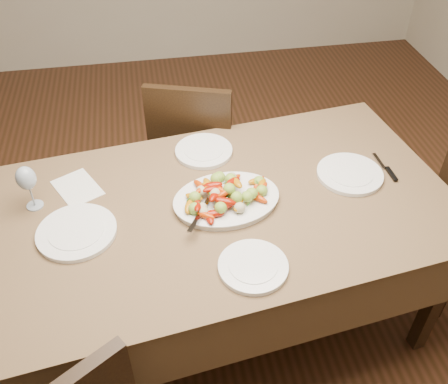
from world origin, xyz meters
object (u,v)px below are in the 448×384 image
object	(u,v)px
dining_table	(224,266)
chair_far	(198,148)
plate_far	(204,151)
plate_near	(253,267)
wine_glass	(29,186)
plate_left	(77,232)
plate_right	(350,174)
serving_platter	(226,201)

from	to	relation	value
dining_table	chair_far	xyz separation A→B (m)	(-0.01, 0.77, 0.10)
dining_table	plate_far	world-z (taller)	plate_far
plate_far	plate_near	size ratio (longest dim) A/B	1.04
wine_glass	dining_table	bearing A→B (deg)	-8.99
plate_left	plate_far	bearing A→B (deg)	37.68
dining_table	plate_right	bearing A→B (deg)	8.14
plate_left	plate_far	world-z (taller)	same
serving_platter	plate_right	world-z (taller)	serving_platter
dining_table	plate_near	xyz separation A→B (m)	(0.04, -0.35, 0.39)
serving_platter	wine_glass	size ratio (longest dim) A/B	2.02
serving_platter	plate_far	world-z (taller)	serving_platter
chair_far	wine_glass	xyz separation A→B (m)	(-0.73, -0.66, 0.39)
plate_far	plate_right	bearing A→B (deg)	-24.68
plate_near	plate_right	bearing A→B (deg)	39.56
plate_left	plate_near	bearing A→B (deg)	-24.45
serving_platter	plate_near	world-z (taller)	serving_platter
dining_table	plate_right	world-z (taller)	plate_right
plate_right	plate_far	size ratio (longest dim) A/B	1.09
chair_far	wine_glass	world-z (taller)	wine_glass
plate_right	wine_glass	distance (m)	1.30
plate_left	plate_right	distance (m)	1.13
dining_table	wine_glass	bearing A→B (deg)	171.01
serving_platter	wine_glass	world-z (taller)	wine_glass
chair_far	plate_far	distance (m)	0.52
chair_far	plate_left	distance (m)	1.05
chair_far	plate_left	xyz separation A→B (m)	(-0.56, -0.84, 0.29)
plate_left	plate_right	bearing A→B (deg)	7.45
chair_far	plate_right	size ratio (longest dim) A/B	3.41
chair_far	plate_far	xyz separation A→B (m)	(-0.02, -0.43, 0.29)
chair_far	plate_right	distance (m)	0.94
plate_far	dining_table	bearing A→B (deg)	-85.04
plate_left	plate_near	size ratio (longest dim) A/B	1.21
chair_far	plate_near	distance (m)	1.16
plate_left	wine_glass	bearing A→B (deg)	132.67
plate_far	plate_near	xyz separation A→B (m)	(0.07, -0.69, 0.00)
plate_near	wine_glass	size ratio (longest dim) A/B	1.20
serving_platter	plate_far	bearing A→B (deg)	96.66
chair_far	plate_left	world-z (taller)	chair_far
dining_table	plate_right	distance (m)	0.68
dining_table	plate_near	size ratio (longest dim) A/B	7.49
serving_platter	plate_right	bearing A→B (deg)	8.07
dining_table	chair_far	distance (m)	0.78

